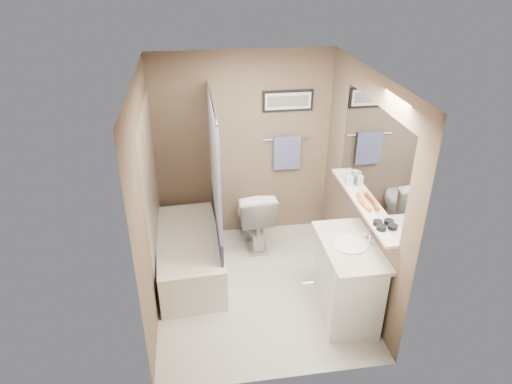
{
  "coord_description": "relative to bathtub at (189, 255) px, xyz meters",
  "views": [
    {
      "loc": [
        -0.62,
        -4.0,
        3.38
      ],
      "look_at": [
        0.0,
        0.15,
        1.15
      ],
      "focal_mm": 32.0,
      "sensor_mm": 36.0,
      "label": 1
    }
  ],
  "objects": [
    {
      "name": "door_handle",
      "position": [
        0.97,
        -1.59,
        0.75
      ],
      "size": [
        0.1,
        0.02,
        0.02
      ],
      "primitive_type": "cylinder",
      "rotation": [
        0.0,
        1.57,
        0.0
      ],
      "color": "silver",
      "rests_on": "door"
    },
    {
      "name": "hair_brush_back",
      "position": [
        1.79,
        -0.54,
        0.89
      ],
      "size": [
        0.06,
        0.22,
        0.04
      ],
      "primitive_type": "cylinder",
      "rotation": [
        1.57,
        0.0,
        -0.1
      ],
      "color": "#C7471C",
      "rests_on": "shelf"
    },
    {
      "name": "faucet_knob",
      "position": [
        1.78,
        -0.8,
        0.62
      ],
      "size": [
        0.05,
        0.05,
        0.05
      ],
      "primitive_type": "sphere",
      "color": "white",
      "rests_on": "countertop"
    },
    {
      "name": "hair_brush_front",
      "position": [
        1.79,
        -0.66,
        0.89
      ],
      "size": [
        0.07,
        0.22,
        0.04
      ],
      "primitive_type": "cylinder",
      "rotation": [
        1.57,
        0.0,
        0.13
      ],
      "color": "orange",
      "rests_on": "shelf"
    },
    {
      "name": "candle_bowl_far",
      "position": [
        1.79,
        -1.0,
        0.89
      ],
      "size": [
        0.09,
        0.09,
        0.04
      ],
      "primitive_type": "cylinder",
      "color": "black",
      "rests_on": "shelf"
    },
    {
      "name": "toilet",
      "position": [
        0.83,
        0.51,
        0.15
      ],
      "size": [
        0.49,
        0.81,
        0.81
      ],
      "primitive_type": "imported",
      "rotation": [
        0.0,
        0.0,
        3.19
      ],
      "color": "silver",
      "rests_on": "ground"
    },
    {
      "name": "bathtub",
      "position": [
        0.0,
        0.0,
        0.0
      ],
      "size": [
        0.78,
        1.53,
        0.5
      ],
      "primitive_type": "cube",
      "rotation": [
        0.0,
        0.0,
        0.05
      ],
      "color": "white",
      "rests_on": "ground"
    },
    {
      "name": "glass_jar",
      "position": [
        1.79,
        -0.04,
        0.92
      ],
      "size": [
        0.08,
        0.08,
        0.1
      ],
      "primitive_type": "cylinder",
      "color": "silver",
      "rests_on": "shelf"
    },
    {
      "name": "wall_left",
      "position": [
        -0.33,
        -0.4,
        0.95
      ],
      "size": [
        0.04,
        2.5,
        2.4
      ],
      "primitive_type": "cube",
      "color": "brown",
      "rests_on": "ground"
    },
    {
      "name": "vanity",
      "position": [
        1.6,
        -0.9,
        0.15
      ],
      "size": [
        0.58,
        0.94,
        0.8
      ],
      "primitive_type": "cube",
      "rotation": [
        0.0,
        0.0,
        -0.1
      ],
      "color": "silver",
      "rests_on": "ground"
    },
    {
      "name": "towel",
      "position": [
        1.3,
        0.79,
        0.87
      ],
      "size": [
        0.34,
        0.05,
        0.44
      ],
      "primitive_type": "cube",
      "color": "#7E86B7",
      "rests_on": "towel_bar"
    },
    {
      "name": "wall_right",
      "position": [
        1.83,
        -0.4,
        0.95
      ],
      "size": [
        0.04,
        2.5,
        2.4
      ],
      "primitive_type": "cube",
      "color": "brown",
      "rests_on": "ground"
    },
    {
      "name": "tub_rim",
      "position": [
        -0.0,
        -0.0,
        0.25
      ],
      "size": [
        0.56,
        1.36,
        0.02
      ],
      "primitive_type": "cube",
      "color": "white",
      "rests_on": "bathtub"
    },
    {
      "name": "art_image",
      "position": [
        1.3,
        0.81,
        1.53
      ],
      "size": [
        0.5,
        0.0,
        0.13
      ],
      "primitive_type": "cube",
      "color": "#595959",
      "rests_on": "art_mat"
    },
    {
      "name": "candle_bowl_near",
      "position": [
        1.79,
        -1.09,
        0.89
      ],
      "size": [
        0.09,
        0.09,
        0.04
      ],
      "primitive_type": "cylinder",
      "color": "black",
      "rests_on": "shelf"
    },
    {
      "name": "art_frame",
      "position": [
        1.3,
        0.83,
        1.53
      ],
      "size": [
        0.62,
        0.02,
        0.26
      ],
      "primitive_type": "cube",
      "color": "black",
      "rests_on": "wall_back"
    },
    {
      "name": "curtain_lower",
      "position": [
        0.35,
        0.1,
        0.33
      ],
      "size": [
        0.03,
        1.45,
        0.36
      ],
      "primitive_type": "cube",
      "color": "#282E4B",
      "rests_on": "curtain_rod"
    },
    {
      "name": "countertop",
      "position": [
        1.59,
        -0.9,
        0.57
      ],
      "size": [
        0.54,
        0.96,
        0.04
      ],
      "primitive_type": "cube",
      "color": "beige",
      "rests_on": "vanity"
    },
    {
      "name": "pink_comb",
      "position": [
        1.79,
        -0.39,
        0.87
      ],
      "size": [
        0.03,
        0.16,
        0.01
      ],
      "primitive_type": "cube",
      "rotation": [
        0.0,
        0.0,
        -0.03
      ],
      "color": "#FF9BC4",
      "rests_on": "shelf"
    },
    {
      "name": "sink_basin",
      "position": [
        1.58,
        -0.9,
        0.6
      ],
      "size": [
        0.34,
        0.34,
        0.01
      ],
      "primitive_type": "cylinder",
      "color": "white",
      "rests_on": "countertop"
    },
    {
      "name": "shelf",
      "position": [
        1.79,
        -0.55,
        0.85
      ],
      "size": [
        0.12,
        1.6,
        0.03
      ],
      "primitive_type": "cube",
      "color": "silver",
      "rests_on": "wall_right"
    },
    {
      "name": "tile_surround",
      "position": [
        -0.34,
        0.1,
        0.75
      ],
      "size": [
        0.02,
        1.55,
        2.0
      ],
      "primitive_type": "cube",
      "color": "#C4B194",
      "rests_on": "wall_left"
    },
    {
      "name": "towel_bar",
      "position": [
        1.3,
        0.81,
        1.05
      ],
      "size": [
        0.6,
        0.02,
        0.02
      ],
      "primitive_type": "cylinder",
      "rotation": [
        0.0,
        1.57,
        0.0
      ],
      "color": "silver",
      "rests_on": "wall_back"
    },
    {
      "name": "art_mat",
      "position": [
        1.3,
        0.82,
        1.53
      ],
      "size": [
        0.56,
        0.0,
        0.2
      ],
      "primitive_type": "cube",
      "color": "white",
      "rests_on": "art_frame"
    },
    {
      "name": "curtain_upper",
      "position": [
        0.35,
        0.1,
        1.15
      ],
      "size": [
        0.03,
        1.45,
        1.28
      ],
      "primitive_type": "cube",
      "color": "white",
      "rests_on": "curtain_rod"
    },
    {
      "name": "wall_front",
      "position": [
        0.75,
        -1.63,
        0.95
      ],
      "size": [
        2.2,
        0.04,
        2.4
      ],
      "primitive_type": "cube",
      "color": "brown",
      "rests_on": "ground"
    },
    {
      "name": "mirror",
      "position": [
        1.84,
        -0.55,
        1.37
      ],
      "size": [
        0.02,
        1.6,
        1.0
      ],
      "primitive_type": "cube",
      "color": "silver",
      "rests_on": "wall_right"
    },
    {
      "name": "soap_bottle",
      "position": [
        1.79,
        -0.18,
        0.95
      ],
      "size": [
        0.08,
        0.08,
        0.16
      ],
      "primitive_type": "imported",
      "rotation": [
        0.0,
        0.0,
        -0.09
      ],
      "color": "#999999",
      "rests_on": "shelf"
    },
    {
      "name": "ground",
      "position": [
        0.75,
        -0.4,
        -0.25
      ],
      "size": [
        2.5,
        2.5,
        0.0
      ],
      "primitive_type": "plane",
      "color": "beige",
      "rests_on": "ground"
    },
    {
      "name": "faucet_spout",
      "position": [
        1.78,
        -0.9,
        0.64
      ],
      "size": [
        0.02,
        0.02,
        0.1
      ],
      "primitive_type": "cylinder",
      "color": "white",
      "rests_on": "countertop"
    },
    {
      "name": "curtain_rod",
      "position": [
        0.35,
        0.1,
        1.8
      ],
      "size": [
        0.02,
        1.55,
        0.02
      ],
      "primitive_type": "cylinder",
      "rotation": [
        1.57,
        0.0,
        0.0
      ],
      "color": "silver",
      "rests_on": "wall_left"
    },
    {
      "name": "ceiling",
      "position": [
        0.75,
        -0.4,
        2.13
      ],
      "size": [
        2.2,
        2.5,
        0.04
      ],
      "primitive_type": "cube",
      "color": "white",
      "rests_on": "wall_back"
    },
    {
      "name": "wall_back",
      "position": [
        0.75,
        0.83,
        0.95
      ],
      "size": [
        2.2,
        0.04,
        2.4
      ],
      "primitive_type": "cube",
      "color": "brown",
      "rests_on": "ground"
    },
    {
      "name": "door",
      "position": [
        1.3,
        -1.64,
        0.75
      ],
      "size": [
        0.8,
        0.02,
        2.0
      ],
      "primitive_type": "cube",
      "color": "silver",
      "rests_on": "wall_front"
    }
  ]
}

